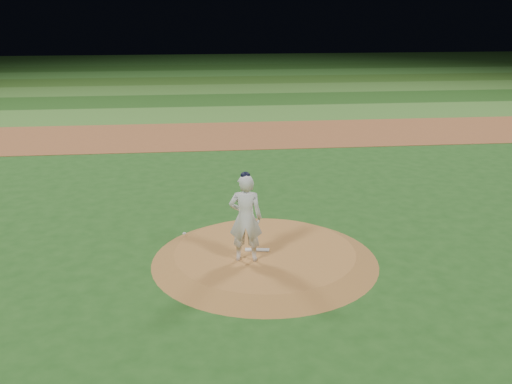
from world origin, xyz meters
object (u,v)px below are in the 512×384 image
Objects in this scene: rosin_bag at (184,233)px; pitcher_on_mound at (246,218)px; pitchers_mound at (265,255)px; pitching_rubber at (257,250)px.

pitcher_on_mound is at bearing -49.34° from rosin_bag.
rosin_bag is (-1.96, 1.25, 0.15)m from pitchers_mound.
pitching_rubber reaches higher than pitchers_mound.
pitcher_on_mound is (-0.32, -0.49, 1.04)m from pitching_rubber.
pitchers_mound is 2.56× the size of pitcher_on_mound.
pitcher_on_mound reaches higher than rosin_bag.
pitcher_on_mound reaches higher than pitching_rubber.
pitching_rubber is 5.72× the size of rosin_bag.
pitchers_mound is 0.23m from pitching_rubber.
rosin_bag is at bearing 130.66° from pitcher_on_mound.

